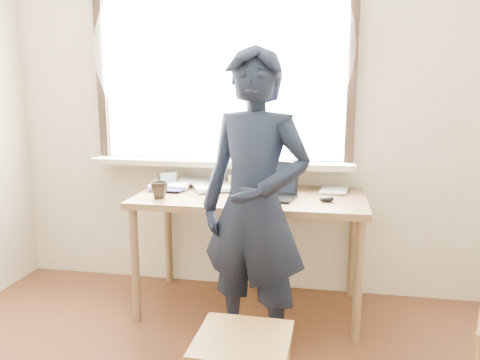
% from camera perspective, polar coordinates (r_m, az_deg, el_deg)
% --- Properties ---
extents(room_shell, '(3.52, 4.02, 2.61)m').
position_cam_1_polar(room_shell, '(1.56, -10.77, 18.16)').
color(room_shell, beige).
rests_on(room_shell, ground).
extents(desk, '(1.44, 0.72, 0.77)m').
position_cam_1_polar(desk, '(3.00, 1.29, -3.31)').
color(desk, brown).
rests_on(desk, ground).
extents(laptop, '(0.35, 0.31, 0.22)m').
position_cam_1_polar(laptop, '(2.92, 3.80, -1.09)').
color(laptop, black).
rests_on(laptop, desk).
extents(mug_white, '(0.15, 0.15, 0.09)m').
position_cam_1_polar(mug_white, '(3.21, -0.44, -0.13)').
color(mug_white, white).
rests_on(mug_white, desk).
extents(mug_dark, '(0.15, 0.15, 0.10)m').
position_cam_1_polar(mug_dark, '(2.92, -9.80, -1.23)').
color(mug_dark, black).
rests_on(mug_dark, desk).
extents(mouse, '(0.09, 0.06, 0.03)m').
position_cam_1_polar(mouse, '(2.85, 10.50, -2.28)').
color(mouse, black).
rests_on(mouse, desk).
extents(desk_clutter, '(0.89, 0.54, 0.05)m').
position_cam_1_polar(desk_clutter, '(3.26, -5.33, -0.35)').
color(desk_clutter, white).
rests_on(desk_clutter, desk).
extents(book_a, '(0.32, 0.34, 0.03)m').
position_cam_1_polar(book_a, '(3.25, -4.93, -0.58)').
color(book_a, white).
rests_on(book_a, desk).
extents(book_b, '(0.20, 0.25, 0.02)m').
position_cam_1_polar(book_b, '(3.14, 9.83, -1.16)').
color(book_b, white).
rests_on(book_b, desk).
extents(picture_frame, '(0.12, 0.09, 0.11)m').
position_cam_1_polar(picture_frame, '(3.21, -8.77, -0.03)').
color(picture_frame, black).
rests_on(picture_frame, desk).
extents(work_chair, '(0.41, 0.39, 0.41)m').
position_cam_1_polar(work_chair, '(2.11, 0.34, -20.12)').
color(work_chair, olive).
rests_on(work_chair, ground).
extents(person, '(0.69, 0.55, 1.65)m').
position_cam_1_polar(person, '(2.46, 1.79, -3.37)').
color(person, black).
rests_on(person, ground).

